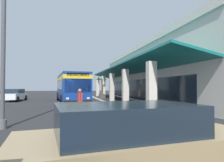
# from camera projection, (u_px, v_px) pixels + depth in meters

# --- Properties ---
(ground) EXTENTS (120.00, 120.00, 0.00)m
(ground) POSITION_uv_depth(u_px,v_px,m) (131.00, 102.00, 22.63)
(ground) COLOR #262628
(curb_strip) EXTENTS (35.95, 0.50, 0.12)m
(curb_strip) POSITION_uv_depth(u_px,v_px,m) (101.00, 100.00, 24.16)
(curb_strip) COLOR #9E998E
(curb_strip) RESTS_ON ground
(plaza_building) EXTENTS (30.26, 14.10, 6.81)m
(plaza_building) POSITION_uv_depth(u_px,v_px,m) (172.00, 74.00, 26.34)
(plaza_building) COLOR beige
(plaza_building) RESTS_ON ground
(transit_bus) EXTENTS (11.40, 3.59, 3.34)m
(transit_bus) POSITION_uv_depth(u_px,v_px,m) (71.00, 86.00, 22.40)
(transit_bus) COLOR navy
(transit_bus) RESTS_ON ground
(parked_sedan_tan) EXTENTS (2.77, 4.58, 1.47)m
(parked_sedan_tan) POSITION_uv_depth(u_px,v_px,m) (134.00, 143.00, 3.61)
(parked_sedan_tan) COLOR #9E845B
(parked_sedan_tan) RESTS_ON ground
(parked_sedan_white) EXTENTS (4.55, 2.29, 1.47)m
(parked_sedan_white) POSITION_uv_depth(u_px,v_px,m) (14.00, 95.00, 23.98)
(parked_sedan_white) COLOR silver
(parked_sedan_white) RESTS_ON ground
(pedestrian) EXTENTS (0.67, 0.39, 1.65)m
(pedestrian) POSITION_uv_depth(u_px,v_px,m) (80.00, 101.00, 11.42)
(pedestrian) COLOR #38383D
(pedestrian) RESTS_ON ground
(potted_palm) EXTENTS (1.73, 1.73, 3.03)m
(potted_palm) POSITION_uv_depth(u_px,v_px,m) (102.00, 94.00, 29.17)
(potted_palm) COLOR #4C4742
(potted_palm) RESTS_ON ground
(lot_light_pole) EXTENTS (0.60, 0.60, 8.51)m
(lot_light_pole) POSITION_uv_depth(u_px,v_px,m) (4.00, 22.00, 8.39)
(lot_light_pole) COLOR #59595B
(lot_light_pole) RESTS_ON ground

